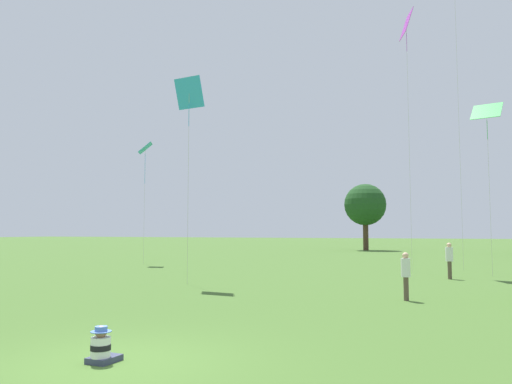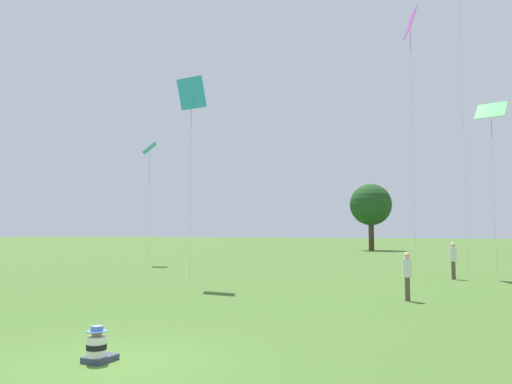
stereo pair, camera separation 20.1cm
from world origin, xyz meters
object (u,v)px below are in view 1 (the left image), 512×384
object	(u,v)px
seated_toddler	(102,347)
person_standing_0	(449,257)
person_standing_1	(406,271)
kite_2	(406,29)
distant_tree_0	(365,205)
kite_1	(145,151)
kite_3	(189,96)
kite_4	(487,113)

from	to	relation	value
seated_toddler	person_standing_0	bearing A→B (deg)	75.80
seated_toddler	person_standing_1	distance (m)	10.51
kite_2	distant_tree_0	distance (m)	31.85
person_standing_1	kite_2	size ratio (longest dim) A/B	0.11
person_standing_0	distant_tree_0	distance (m)	34.81
kite_1	distant_tree_0	world-z (taller)	kite_1
kite_3	person_standing_1	bearing A→B (deg)	-139.29
seated_toddler	distant_tree_0	distance (m)	51.47
kite_1	kite_3	distance (m)	13.69
kite_1	kite_4	distance (m)	21.26
kite_2	kite_4	world-z (taller)	kite_2
kite_1	kite_2	bearing A→B (deg)	106.48
kite_2	distant_tree_0	xyz separation A→B (m)	(-7.56, 29.82, -8.24)
seated_toddler	distant_tree_0	bearing A→B (deg)	96.80
seated_toddler	person_standing_1	size ratio (longest dim) A/B	0.41
seated_toddler	kite_4	bearing A→B (deg)	72.64
kite_1	kite_2	distance (m)	18.30
person_standing_0	kite_2	xyz separation A→B (m)	(-1.94, 3.40, 12.45)
kite_2	distant_tree_0	bearing A→B (deg)	-139.78
distant_tree_0	person_standing_0	bearing A→B (deg)	-74.03
kite_4	distant_tree_0	world-z (taller)	kite_4
person_standing_1	distant_tree_0	bearing A→B (deg)	-130.48
kite_3	distant_tree_0	distance (m)	39.74
kite_1	kite_4	world-z (taller)	kite_4
person_standing_0	kite_3	bearing A→B (deg)	-101.24
person_standing_0	kite_1	xyz separation A→B (m)	(-19.31, 3.71, 6.69)
seated_toddler	kite_1	bearing A→B (deg)	125.26
kite_3	kite_4	xyz separation A→B (m)	(12.00, 8.76, 0.10)
kite_2	kite_4	bearing A→B (deg)	100.67
person_standing_1	kite_1	size ratio (longest dim) A/B	0.18
seated_toddler	kite_2	bearing A→B (deg)	83.32
seated_toddler	kite_2	xyz separation A→B (m)	(3.21, 21.22, 13.19)
kite_2	kite_3	bearing A→B (deg)	-13.74
kite_1	kite_2	world-z (taller)	kite_2
person_standing_0	kite_3	size ratio (longest dim) A/B	0.19
kite_2	kite_4	distance (m)	6.68
kite_2	distant_tree_0	world-z (taller)	kite_2
seated_toddler	person_standing_1	world-z (taller)	person_standing_1
seated_toddler	kite_1	xyz separation A→B (m)	(-14.16, 21.53, 7.43)
kite_2	kite_1	bearing A→B (deg)	-65.03
person_standing_0	person_standing_1	xyz separation A→B (m)	(-1.16, -8.12, -0.08)
person_standing_1	kite_3	size ratio (longest dim) A/B	0.17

